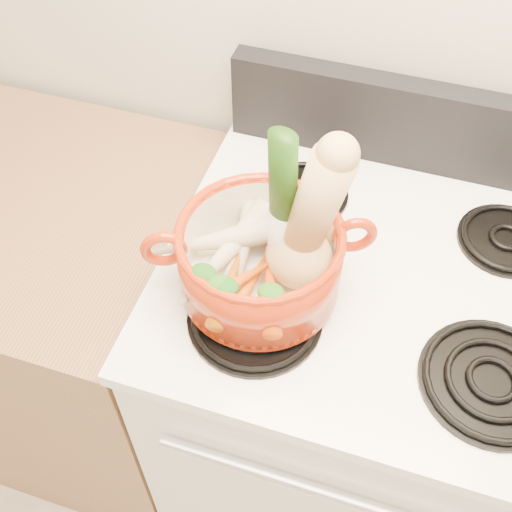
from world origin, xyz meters
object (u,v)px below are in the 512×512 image
(stove_body, at_px, (354,402))
(leek, at_px, (283,205))
(dutch_oven, at_px, (260,260))
(squash, at_px, (316,222))

(stove_body, height_order, leek, leek)
(dutch_oven, bearing_deg, stove_body, 3.31)
(dutch_oven, bearing_deg, squash, -12.17)
(dutch_oven, bearing_deg, leek, 16.38)
(dutch_oven, height_order, squash, squash)
(stove_body, distance_m, dutch_oven, 0.62)
(squash, xyz_separation_m, leek, (-0.05, 0.01, 0.01))
(stove_body, relative_size, squash, 3.28)
(squash, distance_m, leek, 0.06)
(stove_body, distance_m, leek, 0.71)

